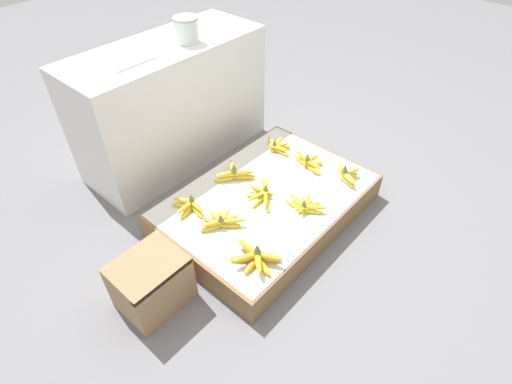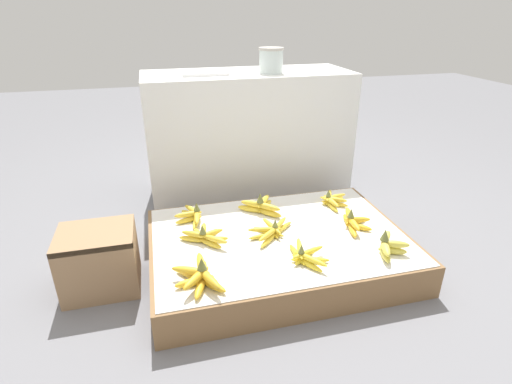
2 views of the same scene
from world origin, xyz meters
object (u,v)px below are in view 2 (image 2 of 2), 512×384
at_px(banana_bunch_front_midright, 388,245).
at_px(banana_bunch_back_left, 192,215).
at_px(banana_bunch_back_midright, 332,200).
at_px(glass_jar, 271,60).
at_px(banana_bunch_middle_midleft, 272,231).
at_px(banana_bunch_middle_midright, 353,222).
at_px(banana_bunch_middle_left, 205,236).
at_px(banana_bunch_front_midleft, 305,256).
at_px(foam_tray_white, 204,73).
at_px(banana_bunch_front_left, 200,276).
at_px(wooden_crate, 99,260).
at_px(banana_bunch_back_midleft, 262,206).

xyz_separation_m(banana_bunch_front_midright, banana_bunch_back_left, (-0.78, 0.49, -0.01)).
xyz_separation_m(banana_bunch_front_midright, banana_bunch_back_midright, (-0.04, 0.49, -0.01)).
xyz_separation_m(banana_bunch_front_midright, glass_jar, (-0.23, 1.02, 0.65)).
height_order(banana_bunch_front_midright, banana_bunch_middle_midleft, banana_bunch_front_midright).
bearing_deg(glass_jar, banana_bunch_middle_midright, -76.30).
bearing_deg(banana_bunch_middle_left, banana_bunch_middle_midright, -3.84).
bearing_deg(banana_bunch_front_midleft, banana_bunch_middle_left, 146.25).
xyz_separation_m(banana_bunch_middle_midleft, foam_tray_white, (-0.17, 0.80, 0.60)).
height_order(banana_bunch_front_midleft, banana_bunch_front_midright, banana_bunch_front_midright).
height_order(banana_bunch_front_left, banana_bunch_middle_left, banana_bunch_front_left).
xyz_separation_m(banana_bunch_front_left, banana_bunch_back_midright, (0.77, 0.50, -0.01)).
height_order(banana_bunch_front_left, glass_jar, glass_jar).
xyz_separation_m(wooden_crate, foam_tray_white, (0.59, 0.78, 0.64)).
bearing_deg(banana_bunch_front_left, banana_bunch_back_midright, 32.89).
xyz_separation_m(banana_bunch_front_midleft, banana_bunch_back_midright, (0.33, 0.46, 0.00)).
bearing_deg(banana_bunch_back_midleft, banana_bunch_front_midleft, -82.38).
bearing_deg(wooden_crate, banana_bunch_middle_midleft, -1.18).
distance_m(banana_bunch_middle_left, banana_bunch_middle_midright, 0.71).
xyz_separation_m(banana_bunch_middle_left, banana_bunch_middle_midleft, (0.30, -0.02, -0.00)).
bearing_deg(banana_bunch_back_left, banana_bunch_back_midleft, 0.87).
bearing_deg(foam_tray_white, banana_bunch_middle_midleft, -77.83).
distance_m(wooden_crate, banana_bunch_front_midleft, 0.88).
bearing_deg(banana_bunch_back_left, banana_bunch_middle_midright, -18.83).
relative_size(banana_bunch_front_midright, banana_bunch_middle_midleft, 0.79).
xyz_separation_m(banana_bunch_back_midleft, foam_tray_white, (-0.19, 0.57, 0.59)).
bearing_deg(banana_bunch_front_left, banana_bunch_middle_midright, 17.77).
height_order(banana_bunch_front_midleft, banana_bunch_middle_midright, banana_bunch_middle_midright).
distance_m(wooden_crate, banana_bunch_front_midright, 1.24).
distance_m(banana_bunch_front_midleft, foam_tray_white, 1.22).
bearing_deg(banana_bunch_front_midright, banana_bunch_middle_midright, 99.21).
relative_size(banana_bunch_front_left, banana_bunch_back_midright, 1.17).
bearing_deg(foam_tray_white, banana_bunch_front_midleft, -76.43).
bearing_deg(banana_bunch_middle_midright, banana_bunch_back_left, 161.17).
xyz_separation_m(banana_bunch_back_left, banana_bunch_back_midleft, (0.35, 0.01, 0.01)).
relative_size(banana_bunch_front_left, banana_bunch_middle_midright, 1.07).
height_order(wooden_crate, glass_jar, glass_jar).
bearing_deg(banana_bunch_back_left, banana_bunch_middle_left, -80.25).
height_order(banana_bunch_front_midleft, banana_bunch_middle_left, banana_bunch_middle_left).
xyz_separation_m(banana_bunch_middle_midleft, banana_bunch_back_left, (-0.34, 0.23, 0.01)).
bearing_deg(banana_bunch_middle_left, foam_tray_white, 80.32).
distance_m(banana_bunch_front_midleft, banana_bunch_middle_midleft, 0.24).
bearing_deg(banana_bunch_middle_midleft, foam_tray_white, 102.17).
relative_size(banana_bunch_front_left, banana_bunch_front_midleft, 1.07).
distance_m(banana_bunch_back_left, glass_jar, 1.01).
relative_size(wooden_crate, banana_bunch_back_midright, 1.44).
bearing_deg(banana_bunch_front_midright, wooden_crate, 166.85).
bearing_deg(wooden_crate, banana_bunch_front_midright, -13.15).
relative_size(banana_bunch_back_midleft, glass_jar, 1.44).
bearing_deg(banana_bunch_middle_midleft, banana_bunch_middle_left, 175.74).
distance_m(banana_bunch_front_midleft, banana_bunch_front_midright, 0.36).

